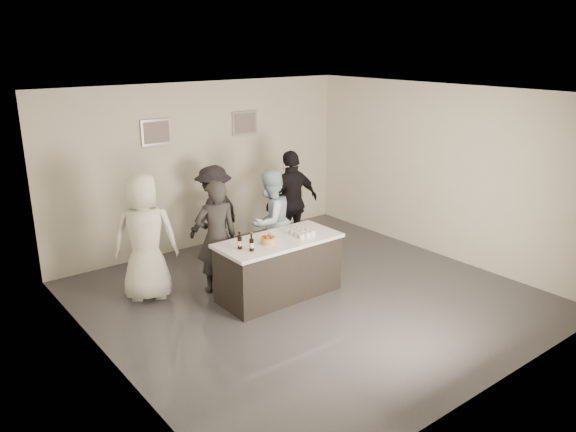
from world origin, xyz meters
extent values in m
plane|color=#3D3D42|center=(0.00, 0.00, 0.00)|extent=(6.00, 6.00, 0.00)
plane|color=white|center=(0.00, 0.00, 3.00)|extent=(6.00, 6.00, 0.00)
cube|color=silver|center=(0.00, 3.00, 1.50)|extent=(6.00, 0.04, 3.00)
cube|color=silver|center=(0.00, -3.00, 1.50)|extent=(6.00, 0.04, 3.00)
cube|color=silver|center=(-3.00, 0.00, 1.50)|extent=(0.04, 6.00, 3.00)
cube|color=silver|center=(3.00, 0.00, 1.50)|extent=(0.04, 6.00, 3.00)
cube|color=#B2B2B7|center=(-0.90, 2.97, 2.20)|extent=(0.54, 0.04, 0.44)
cube|color=#B2B2B7|center=(0.90, 2.97, 2.20)|extent=(0.54, 0.04, 0.44)
cube|color=white|center=(-0.31, 0.33, 0.45)|extent=(1.86, 0.86, 0.90)
cylinder|color=orange|center=(-0.55, 0.27, 0.94)|extent=(0.21, 0.21, 0.08)
cylinder|color=black|center=(-0.98, 0.33, 1.03)|extent=(0.07, 0.07, 0.26)
cylinder|color=black|center=(-0.90, 0.17, 1.03)|extent=(0.07, 0.07, 0.26)
cube|color=gold|center=(0.07, 0.28, 0.94)|extent=(0.30, 0.40, 0.08)
cube|color=pink|center=(-0.59, 0.07, 0.90)|extent=(0.24, 0.08, 0.01)
imported|color=#282828|center=(-0.94, 1.04, 0.87)|extent=(0.73, 0.58, 1.74)
imported|color=silver|center=(0.16, 1.18, 0.86)|extent=(0.98, 0.86, 1.71)
imported|color=white|center=(-1.88, 1.47, 0.95)|extent=(1.10, 0.97, 1.90)
imported|color=black|center=(0.99, 1.65, 0.93)|extent=(1.10, 0.48, 1.86)
imported|color=black|center=(-0.29, 2.19, 0.84)|extent=(1.21, 0.91, 1.67)
camera|label=1|loc=(-4.97, -5.85, 3.67)|focal=35.00mm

